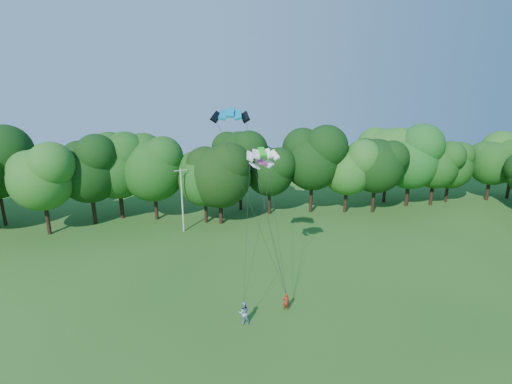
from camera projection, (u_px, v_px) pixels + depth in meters
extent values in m
cylinder|color=#B4B4AB|center=(182.00, 201.00, 49.19)|extent=(0.20, 0.20, 8.10)
cube|color=#B4B4AB|center=(180.00, 170.00, 48.08)|extent=(1.57, 0.58, 0.08)
imported|color=#9E2914|center=(286.00, 302.00, 33.46)|extent=(0.58, 0.38, 1.59)
imported|color=#8CA5C2|center=(244.00, 312.00, 31.68)|extent=(0.95, 0.75, 1.90)
cube|color=#0583AF|center=(231.00, 113.00, 31.77)|extent=(3.14, 1.88, 0.73)
cube|color=#1ECD20|center=(262.00, 152.00, 32.78)|extent=(2.63, 1.25, 0.63)
cube|color=#CF3976|center=(261.00, 162.00, 33.17)|extent=(2.15, 1.52, 0.33)
cylinder|color=#341D14|center=(221.00, 208.00, 52.39)|extent=(0.40, 0.40, 4.39)
ellipsoid|color=black|center=(220.00, 165.00, 50.72)|extent=(8.78, 8.78, 9.58)
cylinder|color=#342015|center=(407.00, 192.00, 59.45)|extent=(0.47, 0.47, 4.36)
ellipsoid|color=#19541A|center=(412.00, 154.00, 57.79)|extent=(8.71, 8.71, 9.51)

